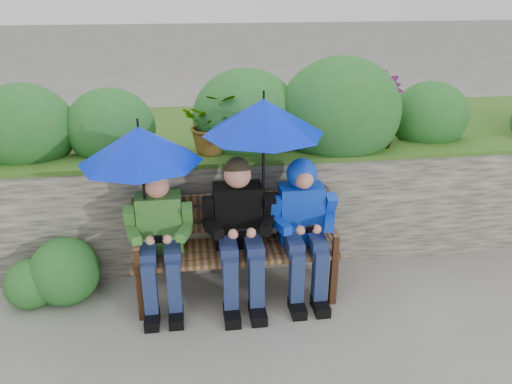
{
  "coord_description": "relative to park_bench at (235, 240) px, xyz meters",
  "views": [
    {
      "loc": [
        -0.48,
        -3.31,
        2.4
      ],
      "look_at": [
        0.0,
        0.1,
        0.95
      ],
      "focal_mm": 35.0,
      "sensor_mm": 36.0,
      "label": 1
    }
  ],
  "objects": [
    {
      "name": "ground",
      "position": [
        0.15,
        -0.23,
        -0.48
      ],
      "size": [
        60.0,
        60.0,
        0.0
      ],
      "primitive_type": "plane",
      "color": "#6C6A5B",
      "rests_on": "ground"
    },
    {
      "name": "garden_backdrop",
      "position": [
        0.18,
        1.34,
        0.17
      ],
      "size": [
        8.03,
        2.88,
        1.88
      ],
      "color": "#494845",
      "rests_on": "ground"
    },
    {
      "name": "park_bench",
      "position": [
        0.0,
        0.0,
        0.0
      ],
      "size": [
        1.61,
        0.47,
        0.85
      ],
      "color": "#331D10",
      "rests_on": "ground"
    },
    {
      "name": "boy_left",
      "position": [
        -0.59,
        -0.07,
        0.13
      ],
      "size": [
        0.51,
        0.59,
        1.11
      ],
      "color": "#2B6526",
      "rests_on": "ground"
    },
    {
      "name": "boy_middle",
      "position": [
        0.03,
        -0.08,
        0.16
      ],
      "size": [
        0.56,
        0.65,
        1.18
      ],
      "color": "black",
      "rests_on": "ground"
    },
    {
      "name": "boy_right",
      "position": [
        0.54,
        -0.06,
        0.18
      ],
      "size": [
        0.53,
        0.64,
        1.14
      ],
      "color": "#0425B5",
      "rests_on": "ground"
    },
    {
      "name": "umbrella_left",
      "position": [
        -0.68,
        -0.03,
        0.84
      ],
      "size": [
        0.9,
        0.9,
        0.86
      ],
      "color": "#001EDE",
      "rests_on": "ground"
    },
    {
      "name": "umbrella_right",
      "position": [
        0.22,
        -0.01,
        1.01
      ],
      "size": [
        0.91,
        0.91,
        1.01
      ],
      "color": "#001EDE",
      "rests_on": "ground"
    }
  ]
}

